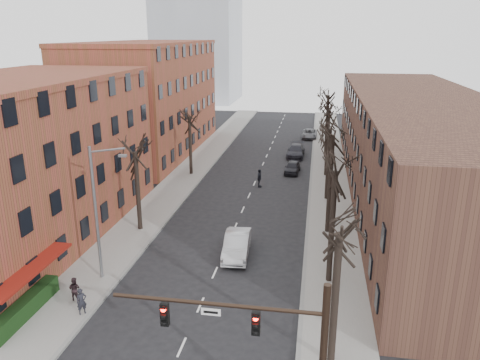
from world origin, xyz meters
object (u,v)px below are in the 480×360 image
at_px(pedestrian_a, 82,301).
at_px(silver_sedan, 237,245).
at_px(parked_car_mid, 296,151).
at_px(parked_car_near, 292,167).

bearing_deg(pedestrian_a, silver_sedan, 6.63).
xyz_separation_m(silver_sedan, parked_car_mid, (2.77, 29.31, -0.06)).
xyz_separation_m(silver_sedan, parked_car_near, (2.77, 21.82, -0.15)).
height_order(silver_sedan, pedestrian_a, pedestrian_a).
bearing_deg(parked_car_near, parked_car_mid, 94.13).
bearing_deg(parked_car_near, pedestrian_a, -104.16).
bearing_deg(silver_sedan, pedestrian_a, -133.38).
relative_size(parked_car_near, parked_car_mid, 0.75).
height_order(silver_sedan, parked_car_near, silver_sedan).
relative_size(parked_car_near, pedestrian_a, 2.52).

